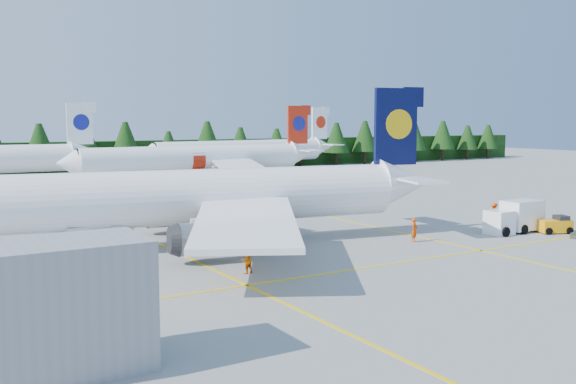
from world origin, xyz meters
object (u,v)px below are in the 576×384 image
airstairs (68,244)px  airliner_navy (160,199)px  airliner_red (190,160)px  service_truck (514,217)px  baggage_tug (556,225)px

airstairs → airliner_navy: bearing=-15.8°
airliner_red → airstairs: bearing=-123.3°
airliner_navy → service_truck: airliner_navy is taller
airstairs → airliner_red: bearing=51.9°
airliner_navy → airliner_red: 52.40m
airliner_navy → airstairs: (-6.70, 1.12, -2.99)m
airliner_red → service_truck: size_ratio=7.37×
airliner_navy → airstairs: airliner_navy is taller
airliner_navy → airliner_red: size_ratio=1.01×
airstairs → service_truck: bearing=-22.6°
service_truck → baggage_tug: 3.64m
airliner_navy → airstairs: bearing=-179.9°
airliner_navy → service_truck: 30.68m
baggage_tug → airstairs: bearing=-175.6°
airliner_navy → airstairs: size_ratio=7.33×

